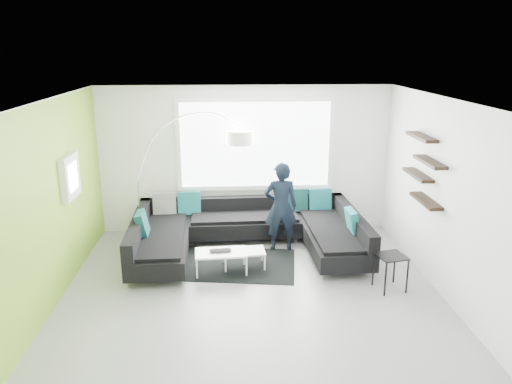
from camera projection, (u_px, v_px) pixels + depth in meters
The scene contains 9 objects.
ground at pixel (251, 287), 7.50m from camera, with size 5.50×5.50×0.00m, color gray.
room_shell at pixel (253, 167), 7.19m from camera, with size 5.54×5.04×2.82m.
sectional_sofa at pixel (247, 234), 8.58m from camera, with size 3.96×2.54×0.84m.
rug at pixel (237, 264), 8.27m from camera, with size 1.90×1.38×0.01m, color black.
coffee_table at pixel (233, 259), 8.04m from camera, with size 1.05×0.61×0.34m, color white.
arc_lamp at pixel (137, 182), 8.77m from camera, with size 2.22×1.03×2.36m, color silver, non-canonical shape.
side_table at pixel (390, 272), 7.36m from camera, with size 0.40×0.40×0.54m, color black.
person at pixel (281, 207), 8.67m from camera, with size 0.58×0.38×1.59m, color black.
laptop at pixel (220, 252), 7.87m from camera, with size 0.36×0.25×0.03m, color black.
Camera 1 is at (-0.31, -6.78, 3.49)m, focal length 35.00 mm.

